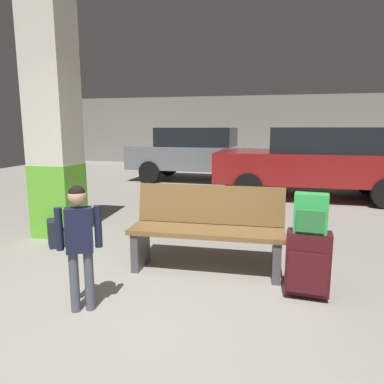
# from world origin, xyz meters

# --- Properties ---
(ground_plane) EXTENTS (18.00, 18.00, 0.10)m
(ground_plane) POSITION_xyz_m (0.00, 4.00, -0.05)
(ground_plane) COLOR gray
(garage_back_wall) EXTENTS (18.00, 0.12, 2.80)m
(garage_back_wall) POSITION_xyz_m (0.00, 12.86, 1.40)
(garage_back_wall) COLOR gray
(garage_back_wall) RESTS_ON ground_plane
(structural_pillar) EXTENTS (0.57, 0.57, 3.19)m
(structural_pillar) POSITION_xyz_m (-1.93, 2.20, 1.59)
(structural_pillar) COLOR #66C633
(structural_pillar) RESTS_ON ground_plane
(bench) EXTENTS (1.61, 0.56, 0.89)m
(bench) POSITION_xyz_m (0.35, 1.38, 0.44)
(bench) COLOR brown
(bench) RESTS_ON ground_plane
(suitcase) EXTENTS (0.40, 0.26, 0.60)m
(suitcase) POSITION_xyz_m (1.34, 0.94, 0.32)
(suitcase) COLOR #471419
(suitcase) RESTS_ON ground_plane
(backpack_bright) EXTENTS (0.30, 0.22, 0.34)m
(backpack_bright) POSITION_xyz_m (1.34, 0.94, 0.77)
(backpack_bright) COLOR green
(backpack_bright) RESTS_ON suitcase
(child) EXTENTS (0.32, 0.21, 1.05)m
(child) POSITION_xyz_m (-0.49, 0.28, 0.65)
(child) COLOR #4C5160
(child) RESTS_ON ground_plane
(backpack_dark_floor) EXTENTS (0.31, 0.32, 0.34)m
(backpack_dark_floor) POSITION_xyz_m (-1.69, 1.71, 0.17)
(backpack_dark_floor) COLOR #1E232D
(backpack_dark_floor) RESTS_ON ground_plane
(parked_car_far) EXTENTS (4.16, 1.92, 1.51)m
(parked_car_far) POSITION_xyz_m (-1.02, 7.86, 0.81)
(parked_car_far) COLOR slate
(parked_car_far) RESTS_ON ground_plane
(parked_car_near) EXTENTS (4.14, 1.87, 1.51)m
(parked_car_near) POSITION_xyz_m (1.89, 5.83, 0.81)
(parked_car_near) COLOR maroon
(parked_car_near) RESTS_ON ground_plane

